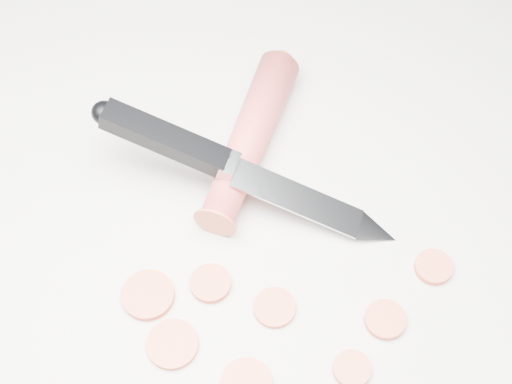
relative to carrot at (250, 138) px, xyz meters
name	(u,v)px	position (x,y,z in m)	size (l,w,h in m)	color
ground	(246,268)	(-0.05, -0.10, -0.02)	(2.40, 2.40, 0.00)	beige
carrot	(250,138)	(0.00, 0.00, 0.00)	(0.03, 0.03, 0.17)	#D53C3B
carrot_slice_0	(172,344)	(-0.13, -0.13, -0.02)	(0.04, 0.04, 0.01)	#E05A37
carrot_slice_1	(246,383)	(-0.10, -0.18, -0.02)	(0.04, 0.04, 0.01)	#E05A37
carrot_slice_2	(211,283)	(-0.09, -0.10, -0.02)	(0.03, 0.03, 0.01)	#E05A37
carrot_slice_3	(352,369)	(-0.02, -0.21, -0.02)	(0.03, 0.03, 0.01)	#E05A37
carrot_slice_4	(385,320)	(0.02, -0.19, -0.02)	(0.03, 0.03, 0.01)	#E05A37
carrot_slice_5	(274,308)	(-0.05, -0.14, -0.02)	(0.03, 0.03, 0.01)	#E05A37
carrot_slice_7	(148,295)	(-0.13, -0.09, -0.02)	(0.04, 0.04, 0.01)	#E05A37
carrot_slice_8	(433,267)	(0.08, -0.17, -0.02)	(0.03, 0.03, 0.01)	#E05A37
kitchen_knife	(246,171)	(-0.02, -0.04, 0.02)	(0.20, 0.21, 0.08)	#B4B7BB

